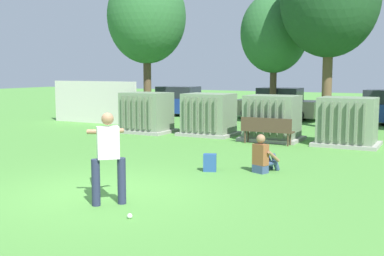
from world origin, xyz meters
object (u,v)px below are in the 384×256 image
transformer_mid_west (209,115)px  parked_car_leftmost (177,102)px  seated_spectator (263,157)px  transformer_east (347,122)px  transformer_west (146,113)px  sports_ball (130,216)px  transformer_mid_east (272,118)px  parked_car_left_of_center (278,105)px  batter (108,153)px  park_bench (267,129)px  backpack (210,163)px

transformer_mid_west → parked_car_leftmost: size_ratio=0.49×
transformer_mid_west → seated_spectator: 7.03m
parked_car_leftmost → transformer_east: bearing=-33.1°
transformer_west → sports_ball: bearing=-58.3°
transformer_mid_east → parked_car_leftmost: 10.34m
sports_ball → parked_car_leftmost: size_ratio=0.02×
seated_spectator → parked_car_left_of_center: bearing=106.4°
transformer_east → parked_car_left_of_center: same height
seated_spectator → parked_car_left_of_center: parked_car_left_of_center is taller
batter → seated_spectator: size_ratio=1.81×
parked_car_leftmost → transformer_mid_west: bearing=-51.8°
transformer_east → parked_car_left_of_center: 8.89m
park_bench → batter: (-0.19, -8.47, 0.44)m
sports_ball → transformer_mid_east: bearing=94.9°
transformer_west → transformer_mid_west: 2.65m
transformer_east → park_bench: size_ratio=1.16×
transformer_mid_east → parked_car_left_of_center: same height
backpack → parked_car_leftmost: size_ratio=0.10×
transformer_mid_west → transformer_east: 5.26m
sports_ball → backpack: backpack is taller
batter → seated_spectator: 4.43m
transformer_mid_west → batter: size_ratio=1.21×
seated_spectator → sports_ball: bearing=-99.0°
transformer_mid_east → sports_ball: bearing=-85.1°
batter → parked_car_leftmost: size_ratio=0.40×
transformer_east → parked_car_leftmost: size_ratio=0.49×
transformer_mid_east → parked_car_left_of_center: 7.74m
park_bench → transformer_mid_west: bearing=156.4°
transformer_east → transformer_west: bearing=-178.6°
transformer_east → backpack: 6.34m
batter → parked_car_left_of_center: batter is taller
transformer_west → parked_car_left_of_center: (3.05, 7.67, -0.04)m
backpack → parked_car_left_of_center: (-2.56, 13.38, 0.54)m
transformer_mid_west → transformer_east: same height
seated_spectator → transformer_west: bearing=142.7°
batter → seated_spectator: bearing=68.3°
park_bench → batter: size_ratio=1.04×
transformer_mid_east → park_bench: size_ratio=1.16×
transformer_east → sports_ball: 10.23m
backpack → parked_car_leftmost: parked_car_leftmost is taller
transformer_west → backpack: size_ratio=4.77×
transformer_west → transformer_east: size_ratio=1.00×
parked_car_left_of_center → transformer_mid_west: bearing=-93.4°
seated_spectator → backpack: seated_spectator is taller
transformer_east → batter: batter is taller
transformer_west → transformer_mid_west: (2.62, 0.40, 0.00)m
parked_car_left_of_center → park_bench: bearing=-74.5°
park_bench → parked_car_leftmost: 11.19m
transformer_mid_east → batter: (-0.02, -9.52, 0.19)m
transformer_mid_west → transformer_mid_east: size_ratio=1.00×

